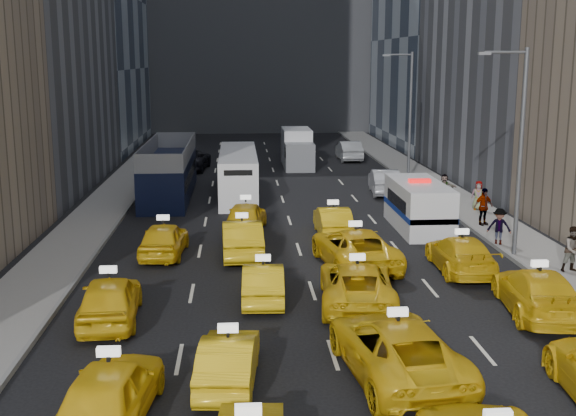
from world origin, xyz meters
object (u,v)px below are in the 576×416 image
Objects in this scene: box_truck at (297,149)px; double_decker at (169,170)px; nypd_van at (419,207)px; city_bus at (238,174)px.

double_decker is at bearing -133.77° from box_truck.
box_truck is (-4.37, 22.06, 0.28)m from nypd_van.
box_truck is at bearing 53.02° from double_decker.
double_decker reaches higher than nypd_van.
box_truck is at bearing 107.66° from nypd_van.
double_decker reaches higher than box_truck.
nypd_van is 13.42m from city_bus.
nypd_van is at bearing -46.77° from city_bus.
double_decker is (-13.43, 9.74, 0.52)m from nypd_van.
city_bus is (4.31, 0.10, -0.30)m from double_decker.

